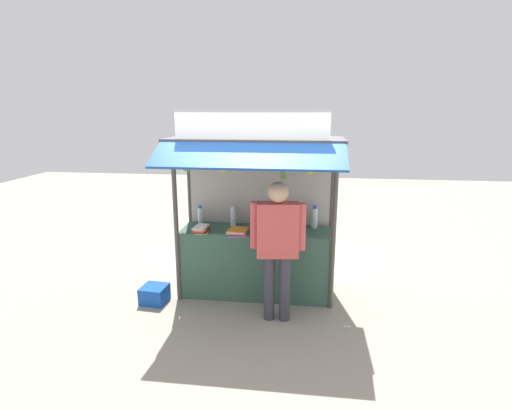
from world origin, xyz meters
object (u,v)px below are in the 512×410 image
object	(u,v)px
magazine_stack_far_left	(237,232)
banana_bunch_leftmost	(284,172)
vendor_person	(278,239)
plastic_crate	(155,294)
water_bottle_back_left	(271,219)
banana_bunch_inner_left	(310,169)
water_bottle_rear_center	(233,217)
magazine_stack_mid_left	(201,229)
banana_bunch_inner_right	(187,165)
magazine_stack_right	(276,230)
banana_bunch_rightmost	(223,165)
water_bottle_mid_right	(314,217)
water_bottle_far_right	(200,215)

from	to	relation	value
magazine_stack_far_left	banana_bunch_leftmost	xyz separation A→B (m)	(0.60, -0.16, 0.83)
vendor_person	plastic_crate	xyz separation A→B (m)	(-1.67, 0.24, -0.93)
water_bottle_back_left	banana_bunch_inner_left	xyz separation A→B (m)	(0.52, -0.59, 0.81)
water_bottle_rear_center	magazine_stack_mid_left	distance (m)	0.51
magazine_stack_far_left	banana_bunch_inner_right	bearing A→B (deg)	-164.47
magazine_stack_right	banana_bunch_rightmost	world-z (taller)	banana_bunch_rightmost
water_bottle_mid_right	banana_bunch_leftmost	size ratio (longest dim) A/B	0.92
banana_bunch_inner_left	magazine_stack_right	bearing A→B (deg)	144.82
magazine_stack_far_left	water_bottle_mid_right	bearing A→B (deg)	24.36
banana_bunch_inner_right	water_bottle_back_left	bearing A→B (deg)	30.69
water_bottle_far_right	vendor_person	distance (m)	1.48
banana_bunch_inner_left	vendor_person	distance (m)	0.92
water_bottle_back_left	banana_bunch_rightmost	xyz separation A→B (m)	(-0.54, -0.59, 0.83)
magazine_stack_right	water_bottle_rear_center	bearing A→B (deg)	156.77
water_bottle_back_left	banana_bunch_inner_left	bearing A→B (deg)	-48.65
plastic_crate	banana_bunch_inner_left	bearing A→B (deg)	1.07
water_bottle_far_right	water_bottle_rear_center	world-z (taller)	water_bottle_rear_center
water_bottle_back_left	magazine_stack_mid_left	world-z (taller)	water_bottle_back_left
water_bottle_back_left	banana_bunch_leftmost	distance (m)	0.99
banana_bunch_inner_left	banana_bunch_leftmost	bearing A→B (deg)	179.98
magazine_stack_far_left	banana_bunch_rightmost	size ratio (longest dim) A/B	1.13
banana_bunch_inner_left	plastic_crate	distance (m)	2.67
water_bottle_far_right	magazine_stack_mid_left	world-z (taller)	water_bottle_far_right
water_bottle_far_right	magazine_stack_mid_left	size ratio (longest dim) A/B	0.85
water_bottle_far_right	water_bottle_rear_center	size ratio (longest dim) A/B	0.95
magazine_stack_far_left	plastic_crate	world-z (taller)	magazine_stack_far_left
magazine_stack_mid_left	magazine_stack_far_left	xyz separation A→B (m)	(0.51, -0.07, -0.00)
water_bottle_rear_center	magazine_stack_right	xyz separation A→B (m)	(0.63, -0.27, -0.09)
magazine_stack_right	plastic_crate	distance (m)	1.85
magazine_stack_mid_left	banana_bunch_inner_left	bearing A→B (deg)	-9.48
water_bottle_far_right	banana_bunch_leftmost	size ratio (longest dim) A/B	0.77
banana_bunch_inner_right	water_bottle_far_right	bearing A→B (deg)	91.84
water_bottle_mid_right	magazine_stack_right	world-z (taller)	water_bottle_mid_right
water_bottle_back_left	magazine_stack_right	xyz separation A→B (m)	(0.10, -0.29, -0.07)
water_bottle_back_left	banana_bunch_rightmost	size ratio (longest dim) A/B	0.84
water_bottle_far_right	banana_bunch_leftmost	bearing A→B (deg)	-26.77
banana_bunch_leftmost	water_bottle_mid_right	bearing A→B (deg)	57.04
magazine_stack_mid_left	plastic_crate	size ratio (longest dim) A/B	0.95
water_bottle_mid_right	banana_bunch_inner_right	world-z (taller)	banana_bunch_inner_right
magazine_stack_mid_left	banana_bunch_inner_left	world-z (taller)	banana_bunch_inner_left
magazine_stack_far_left	magazine_stack_mid_left	bearing A→B (deg)	171.76
magazine_stack_mid_left	magazine_stack_right	size ratio (longest dim) A/B	1.05
banana_bunch_rightmost	vendor_person	distance (m)	1.12
magazine_stack_mid_left	magazine_stack_far_left	size ratio (longest dim) A/B	1.02
vendor_person	water_bottle_far_right	bearing A→B (deg)	-44.19
banana_bunch_inner_right	banana_bunch_rightmost	bearing A→B (deg)	0.37
water_bottle_rear_center	banana_bunch_inner_left	bearing A→B (deg)	-28.35
magazine_stack_mid_left	banana_bunch_leftmost	xyz separation A→B (m)	(1.11, -0.24, 0.83)
magazine_stack_mid_left	banana_bunch_rightmost	world-z (taller)	banana_bunch_rightmost
magazine_stack_far_left	banana_bunch_leftmost	bearing A→B (deg)	-15.31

